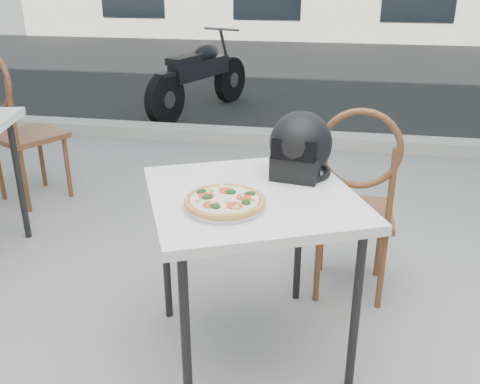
% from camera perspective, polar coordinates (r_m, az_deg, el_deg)
% --- Properties ---
extents(ground, '(80.00, 80.00, 0.00)m').
position_cam_1_polar(ground, '(2.65, 5.85, -15.02)').
color(ground, gray).
rests_on(ground, ground).
extents(street_asphalt, '(30.00, 8.00, 0.00)m').
position_cam_1_polar(street_asphalt, '(9.23, 9.96, 12.36)').
color(street_asphalt, black).
rests_on(street_asphalt, ground).
extents(curb, '(30.00, 0.25, 0.12)m').
position_cam_1_polar(curb, '(5.33, 8.87, 5.50)').
color(curb, '#A9A79E').
rests_on(curb, ground).
extents(cafe_table_main, '(1.08, 1.08, 0.77)m').
position_cam_1_polar(cafe_table_main, '(2.20, 1.28, -1.76)').
color(cafe_table_main, white).
rests_on(cafe_table_main, ground).
extents(plate, '(0.39, 0.39, 0.02)m').
position_cam_1_polar(plate, '(2.03, -1.65, -1.50)').
color(plate, white).
rests_on(plate, cafe_table_main).
extents(pizza, '(0.36, 0.36, 0.04)m').
position_cam_1_polar(pizza, '(2.02, -1.66, -0.93)').
color(pizza, '#D6974E').
rests_on(pizza, plate).
extents(helmet, '(0.32, 0.33, 0.28)m').
position_cam_1_polar(helmet, '(2.34, 6.43, 4.74)').
color(helmet, black).
rests_on(helmet, cafe_table_main).
extents(cafe_chair_main, '(0.41, 0.41, 1.04)m').
position_cam_1_polar(cafe_chair_main, '(2.71, 12.20, -0.31)').
color(cafe_chair_main, brown).
rests_on(cafe_chair_main, ground).
extents(cafe_chair_side, '(0.59, 0.59, 1.14)m').
position_cam_1_polar(cafe_chair_side, '(4.13, -22.89, 7.19)').
color(cafe_chair_side, brown).
rests_on(cafe_chair_side, ground).
extents(motorcycle, '(0.80, 1.81, 0.94)m').
position_cam_1_polar(motorcycle, '(6.51, -4.27, 12.08)').
color(motorcycle, black).
rests_on(motorcycle, street_asphalt).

